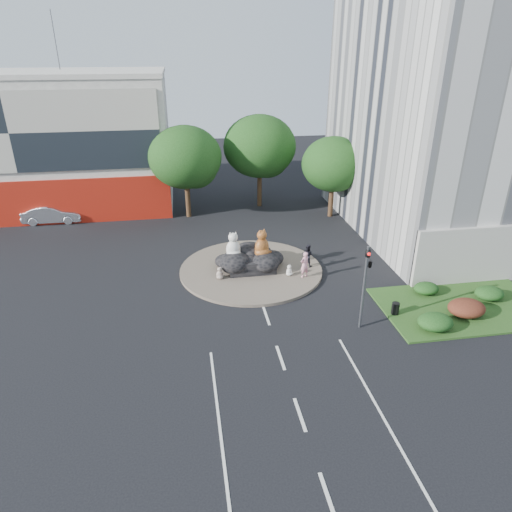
{
  "coord_description": "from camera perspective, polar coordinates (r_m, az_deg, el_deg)",
  "views": [
    {
      "loc": [
        -4.3,
        -18.49,
        14.61
      ],
      "look_at": [
        0.06,
        8.14,
        2.0
      ],
      "focal_mm": 32.0,
      "sensor_mm": 36.0,
      "label": 1
    }
  ],
  "objects": [
    {
      "name": "ground",
      "position": [
        23.95,
        3.09,
        -12.58
      ],
      "size": [
        120.0,
        120.0,
        0.0
      ],
      "primitive_type": "plane",
      "color": "black",
      "rests_on": "ground"
    },
    {
      "name": "roundabout_island",
      "position": [
        32.26,
        -0.64,
        -1.69
      ],
      "size": [
        10.0,
        10.0,
        0.2
      ],
      "primitive_type": "cylinder",
      "color": "brown",
      "rests_on": "ground"
    },
    {
      "name": "rock_plinth",
      "position": [
        32.02,
        -0.64,
        -0.81
      ],
      "size": [
        3.2,
        2.6,
        0.9
      ],
      "primitive_type": null,
      "color": "black",
      "rests_on": "roundabout_island"
    },
    {
      "name": "shophouse_block",
      "position": [
        49.11,
        -26.03,
        12.72
      ],
      "size": [
        25.2,
        12.3,
        17.4
      ],
      "color": "silver",
      "rests_on": "ground"
    },
    {
      "name": "office_tower",
      "position": [
        42.29,
        29.03,
        26.23
      ],
      "size": [
        20.0,
        20.0,
        35.0
      ],
      "primitive_type": "cube",
      "color": "silver",
      "rests_on": "ground"
    },
    {
      "name": "grass_verge",
      "position": [
        30.65,
        24.44,
        -5.78
      ],
      "size": [
        10.0,
        6.0,
        0.12
      ],
      "primitive_type": "cube",
      "color": "#1C4918",
      "rests_on": "ground"
    },
    {
      "name": "tree_left",
      "position": [
        41.62,
        -8.74,
        11.76
      ],
      "size": [
        6.46,
        6.46,
        8.27
      ],
      "color": "#382314",
      "rests_on": "ground"
    },
    {
      "name": "tree_mid",
      "position": [
        44.13,
        0.53,
        13.21
      ],
      "size": [
        6.84,
        6.84,
        8.76
      ],
      "color": "#382314",
      "rests_on": "ground"
    },
    {
      "name": "tree_right",
      "position": [
        42.01,
        9.72,
        10.95
      ],
      "size": [
        5.7,
        5.7,
        7.3
      ],
      "color": "#382314",
      "rests_on": "ground"
    },
    {
      "name": "hedge_near_green",
      "position": [
        27.46,
        21.51,
        -7.67
      ],
      "size": [
        2.0,
        1.6,
        0.9
      ],
      "primitive_type": "ellipsoid",
      "color": "black",
      "rests_on": "grass_verge"
    },
    {
      "name": "hedge_red",
      "position": [
        29.42,
        24.82,
        -5.93
      ],
      "size": [
        2.2,
        1.76,
        0.99
      ],
      "primitive_type": "ellipsoid",
      "color": "#441A12",
      "rests_on": "grass_verge"
    },
    {
      "name": "hedge_mid_green",
      "position": [
        31.89,
        27.14,
        -4.17
      ],
      "size": [
        1.8,
        1.44,
        0.81
      ],
      "primitive_type": "ellipsoid",
      "color": "black",
      "rests_on": "grass_verge"
    },
    {
      "name": "hedge_back_green",
      "position": [
        31.0,
        20.52,
        -3.81
      ],
      "size": [
        1.6,
        1.28,
        0.72
      ],
      "primitive_type": "ellipsoid",
      "color": "black",
      "rests_on": "grass_verge"
    },
    {
      "name": "traffic_light",
      "position": [
        25.08,
        13.77,
        -1.72
      ],
      "size": [
        0.44,
        1.24,
        5.0
      ],
      "color": "#595B60",
      "rests_on": "ground"
    },
    {
      "name": "street_lamp",
      "position": [
        33.11,
        22.5,
        5.42
      ],
      "size": [
        2.34,
        0.22,
        8.06
      ],
      "color": "#595B60",
      "rests_on": "ground"
    },
    {
      "name": "cat_white",
      "position": [
        31.35,
        -2.87,
        1.42
      ],
      "size": [
        1.23,
        1.08,
        1.93
      ],
      "primitive_type": null,
      "rotation": [
        0.0,
        0.0,
        0.07
      ],
      "color": "silver",
      "rests_on": "rock_plinth"
    },
    {
      "name": "cat_tabby",
      "position": [
        31.53,
        0.74,
        1.68
      ],
      "size": [
        1.57,
        1.52,
        2.01
      ],
      "primitive_type": null,
      "rotation": [
        0.0,
        0.0,
        0.54
      ],
      "color": "#C36128",
      "rests_on": "rock_plinth"
    },
    {
      "name": "kitten_calico",
      "position": [
        30.75,
        -4.57,
        -2.07
      ],
      "size": [
        0.53,
        0.46,
        0.87
      ],
      "primitive_type": null,
      "rotation": [
        0.0,
        0.0,
        -0.01
      ],
      "color": "beige",
      "rests_on": "roundabout_island"
    },
    {
      "name": "kitten_white",
      "position": [
        31.14,
        4.17,
        -1.74
      ],
      "size": [
        0.65,
        0.64,
        0.82
      ],
      "primitive_type": null,
      "rotation": [
        0.0,
        0.0,
        0.69
      ],
      "color": "silver",
      "rests_on": "roundabout_island"
    },
    {
      "name": "pedestrian_pink",
      "position": [
        30.82,
        6.09,
        -1.07
      ],
      "size": [
        0.79,
        0.67,
        1.84
      ],
      "primitive_type": "imported",
      "rotation": [
        0.0,
        0.0,
        3.56
      ],
      "color": "pink",
      "rests_on": "roundabout_island"
    },
    {
      "name": "pedestrian_dark",
      "position": [
        32.4,
        6.44,
        0.09
      ],
      "size": [
        1.01,
        0.97,
        1.65
      ],
      "primitive_type": "imported",
      "rotation": [
        0.0,
        0.0,
        2.53
      ],
      "color": "black",
      "rests_on": "roundabout_island"
    },
    {
      "name": "parked_car",
      "position": [
        44.72,
        -24.1,
        4.87
      ],
      "size": [
        5.08,
        1.85,
        1.66
      ],
      "primitive_type": "imported",
      "rotation": [
        0.0,
        0.0,
        1.55
      ],
      "color": "#B5B7BD",
      "rests_on": "ground"
    },
    {
      "name": "litter_bin",
      "position": [
        28.18,
        17.02,
        -6.28
      ],
      "size": [
        0.49,
        0.49,
        0.72
      ],
      "primitive_type": "cylinder",
      "rotation": [
        0.0,
        0.0,
        0.09
      ],
      "color": "black",
      "rests_on": "grass_verge"
    }
  ]
}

